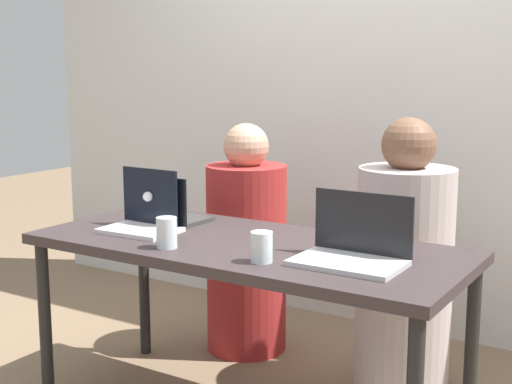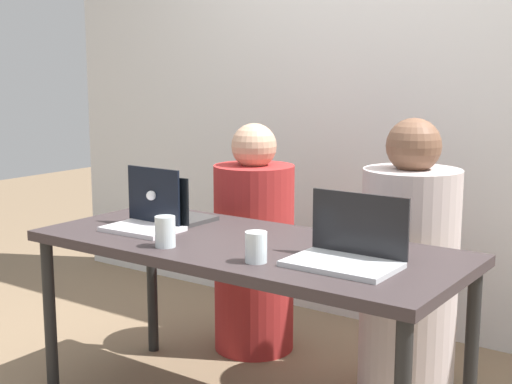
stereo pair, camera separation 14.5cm
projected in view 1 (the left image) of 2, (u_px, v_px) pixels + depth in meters
The scene contains 9 objects.
back_wall at pixel (384, 91), 3.67m from camera, with size 4.50×0.10×2.48m, color silver.
desk at pixel (246, 259), 2.68m from camera, with size 1.65×0.71×0.71m.
person_on_left at pixel (246, 251), 3.43m from camera, with size 0.43×0.43×1.10m.
person_on_right at pixel (404, 270), 3.01m from camera, with size 0.48×0.48×1.16m.
laptop_back_left at pixel (164, 211), 2.97m from camera, with size 0.29×0.29×0.24m.
laptop_front_right at pixel (353, 248), 2.37m from camera, with size 0.36×0.27×0.23m.
laptop_front_left at pixel (146, 219), 2.85m from camera, with size 0.30×0.25×0.21m.
water_glass_right at pixel (262, 249), 2.38m from camera, with size 0.07×0.07×0.10m.
water_glass_left at pixel (167, 235), 2.57m from camera, with size 0.08×0.08×0.11m.
Camera 1 is at (1.41, -2.18, 1.36)m, focal length 50.00 mm.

